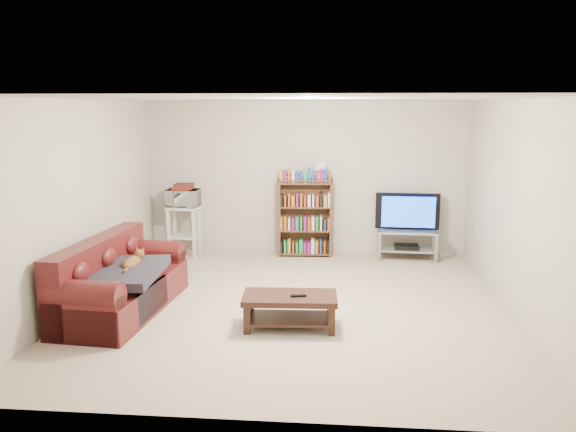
# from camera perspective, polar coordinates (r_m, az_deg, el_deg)

# --- Properties ---
(floor) EXTENTS (5.00, 5.00, 0.00)m
(floor) POSITION_cam_1_polar(r_m,az_deg,el_deg) (6.73, 0.56, -9.06)
(floor) COLOR #C5AF93
(floor) RESTS_ON ground
(ceiling) EXTENTS (5.00, 5.00, 0.00)m
(ceiling) POSITION_cam_1_polar(r_m,az_deg,el_deg) (6.32, 0.61, 11.84)
(ceiling) COLOR white
(ceiling) RESTS_ON ground
(wall_back) EXTENTS (5.00, 0.00, 5.00)m
(wall_back) POSITION_cam_1_polar(r_m,az_deg,el_deg) (8.88, 1.81, 3.85)
(wall_back) COLOR beige
(wall_back) RESTS_ON ground
(wall_front) EXTENTS (5.00, 0.00, 5.00)m
(wall_front) POSITION_cam_1_polar(r_m,az_deg,el_deg) (3.99, -2.15, -5.18)
(wall_front) COLOR beige
(wall_front) RESTS_ON ground
(wall_left) EXTENTS (0.00, 5.00, 5.00)m
(wall_left) POSITION_cam_1_polar(r_m,az_deg,el_deg) (7.05, -20.12, 1.29)
(wall_left) COLOR beige
(wall_left) RESTS_ON ground
(wall_right) EXTENTS (0.00, 5.00, 5.00)m
(wall_right) POSITION_cam_1_polar(r_m,az_deg,el_deg) (6.71, 22.40, 0.66)
(wall_right) COLOR beige
(wall_right) RESTS_ON ground
(sofa) EXTENTS (1.00, 2.02, 0.84)m
(sofa) POSITION_cam_1_polar(r_m,az_deg,el_deg) (6.76, -17.00, -6.78)
(sofa) COLOR #4A1313
(sofa) RESTS_ON floor
(blanket) EXTENTS (0.76, 0.98, 0.18)m
(blanket) POSITION_cam_1_polar(r_m,az_deg,el_deg) (6.51, -16.23, -5.55)
(blanket) COLOR #292630
(blanket) RESTS_ON sofa
(cat) EXTENTS (0.26, 0.55, 0.16)m
(cat) POSITION_cam_1_polar(r_m,az_deg,el_deg) (6.65, -15.60, -4.63)
(cat) COLOR brown
(cat) RESTS_ON sofa
(coffee_table) EXTENTS (1.01, 0.54, 0.36)m
(coffee_table) POSITION_cam_1_polar(r_m,az_deg,el_deg) (6.01, 0.19, -9.03)
(coffee_table) COLOR black
(coffee_table) RESTS_ON floor
(remote) EXTENTS (0.17, 0.08, 0.02)m
(remote) POSITION_cam_1_polar(r_m,az_deg,el_deg) (5.92, 1.05, -8.08)
(remote) COLOR black
(remote) RESTS_ON coffee_table
(tv_stand) EXTENTS (0.92, 0.45, 0.45)m
(tv_stand) POSITION_cam_1_polar(r_m,az_deg,el_deg) (8.82, 11.97, -2.33)
(tv_stand) COLOR #999EA3
(tv_stand) RESTS_ON floor
(television) EXTENTS (0.98, 0.17, 0.56)m
(television) POSITION_cam_1_polar(r_m,az_deg,el_deg) (8.73, 12.08, 0.38)
(television) COLOR black
(television) RESTS_ON tv_stand
(dvd_player) EXTENTS (0.37, 0.27, 0.06)m
(dvd_player) POSITION_cam_1_polar(r_m,az_deg,el_deg) (8.84, 11.94, -3.08)
(dvd_player) COLOR black
(dvd_player) RESTS_ON tv_stand
(bookshelf) EXTENTS (0.85, 0.30, 1.21)m
(bookshelf) POSITION_cam_1_polar(r_m,az_deg,el_deg) (8.75, 1.75, -0.05)
(bookshelf) COLOR #502F1B
(bookshelf) RESTS_ON floor
(shelf_clutter) EXTENTS (0.62, 0.21, 0.28)m
(shelf_clutter) POSITION_cam_1_polar(r_m,az_deg,el_deg) (8.66, 2.43, 4.47)
(shelf_clutter) COLOR silver
(shelf_clutter) RESTS_ON bookshelf
(microwave_stand) EXTENTS (0.51, 0.39, 0.78)m
(microwave_stand) POSITION_cam_1_polar(r_m,az_deg,el_deg) (8.96, -10.52, -0.80)
(microwave_stand) COLOR silver
(microwave_stand) RESTS_ON floor
(microwave) EXTENTS (0.50, 0.36, 0.27)m
(microwave) POSITION_cam_1_polar(r_m,az_deg,el_deg) (8.88, -10.61, 1.82)
(microwave) COLOR silver
(microwave) RESTS_ON microwave_stand
(game_boxes) EXTENTS (0.30, 0.27, 0.05)m
(game_boxes) POSITION_cam_1_polar(r_m,az_deg,el_deg) (8.86, -10.65, 2.83)
(game_boxes) COLOR maroon
(game_boxes) RESTS_ON microwave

